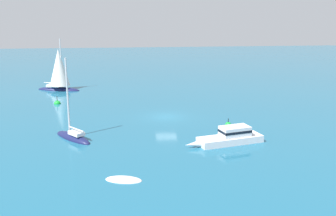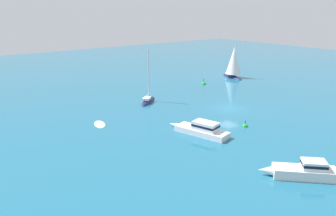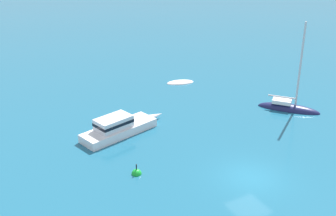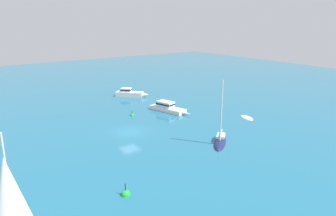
{
  "view_description": "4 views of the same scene",
  "coord_description": "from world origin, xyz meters",
  "px_view_note": "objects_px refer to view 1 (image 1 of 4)",
  "views": [
    {
      "loc": [
        -48.64,
        4.56,
        13.39
      ],
      "look_at": [
        0.25,
        -0.24,
        1.02
      ],
      "focal_mm": 45.25,
      "sensor_mm": 36.0,
      "label": 1
    },
    {
      "loc": [
        -35.74,
        -32.31,
        14.32
      ],
      "look_at": [
        -8.07,
        4.03,
        0.59
      ],
      "focal_mm": 36.31,
      "sensor_mm": 36.0,
      "label": 2
    },
    {
      "loc": [
        19.39,
        -17.0,
        16.18
      ],
      "look_at": [
        -7.43,
        -2.31,
        2.75
      ],
      "focal_mm": 47.0,
      "sensor_mm": 36.0,
      "label": 3
    },
    {
      "loc": [
        19.68,
        36.7,
        15.08
      ],
      "look_at": [
        -8.82,
        -3.2,
        1.26
      ],
      "focal_mm": 34.17,
      "sensor_mm": 36.0,
      "label": 4
    }
  ],
  "objects_px": {
    "yacht": "(59,72)",
    "channel_buoy": "(228,125)",
    "skiff": "(124,180)",
    "mooring_buoy": "(57,104)",
    "motor_cruiser": "(230,137)",
    "ketch": "(73,137)"
  },
  "relations": [
    {
      "from": "yacht",
      "to": "channel_buoy",
      "type": "distance_m",
      "value": 30.58
    },
    {
      "from": "skiff",
      "to": "mooring_buoy",
      "type": "distance_m",
      "value": 27.75
    },
    {
      "from": "motor_cruiser",
      "to": "yacht",
      "type": "height_order",
      "value": "yacht"
    },
    {
      "from": "skiff",
      "to": "ketch",
      "type": "xyz_separation_m",
      "value": [
        10.77,
        5.09,
        0.17
      ]
    },
    {
      "from": "channel_buoy",
      "to": "mooring_buoy",
      "type": "height_order",
      "value": "mooring_buoy"
    },
    {
      "from": "skiff",
      "to": "mooring_buoy",
      "type": "xyz_separation_m",
      "value": [
        26.25,
        9.02,
        0.0
      ]
    },
    {
      "from": "ketch",
      "to": "channel_buoy",
      "type": "xyz_separation_m",
      "value": [
        3.22,
        -16.67,
        -0.17
      ]
    },
    {
      "from": "ketch",
      "to": "channel_buoy",
      "type": "height_order",
      "value": "ketch"
    },
    {
      "from": "mooring_buoy",
      "to": "channel_buoy",
      "type": "bearing_deg",
      "value": -120.75
    },
    {
      "from": "ketch",
      "to": "channel_buoy",
      "type": "relative_size",
      "value": 7.88
    },
    {
      "from": "motor_cruiser",
      "to": "ketch",
      "type": "xyz_separation_m",
      "value": [
        2.88,
        15.38,
        -0.47
      ]
    },
    {
      "from": "yacht",
      "to": "channel_buoy",
      "type": "relative_size",
      "value": 7.71
    },
    {
      "from": "skiff",
      "to": "mooring_buoy",
      "type": "height_order",
      "value": "mooring_buoy"
    },
    {
      "from": "yacht",
      "to": "channel_buoy",
      "type": "xyz_separation_m",
      "value": [
        -21.47,
        -21.58,
        -2.91
      ]
    },
    {
      "from": "yacht",
      "to": "mooring_buoy",
      "type": "bearing_deg",
      "value": -67.41
    },
    {
      "from": "motor_cruiser",
      "to": "skiff",
      "type": "bearing_deg",
      "value": 22.4
    },
    {
      "from": "channel_buoy",
      "to": "mooring_buoy",
      "type": "distance_m",
      "value": 23.97
    },
    {
      "from": "channel_buoy",
      "to": "yacht",
      "type": "bearing_deg",
      "value": 45.15
    },
    {
      "from": "skiff",
      "to": "motor_cruiser",
      "type": "xyz_separation_m",
      "value": [
        7.89,
        -10.28,
        0.64
      ]
    },
    {
      "from": "skiff",
      "to": "channel_buoy",
      "type": "height_order",
      "value": "channel_buoy"
    },
    {
      "from": "motor_cruiser",
      "to": "yacht",
      "type": "bearing_deg",
      "value": -68.75
    },
    {
      "from": "motor_cruiser",
      "to": "channel_buoy",
      "type": "distance_m",
      "value": 6.27
    }
  ]
}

